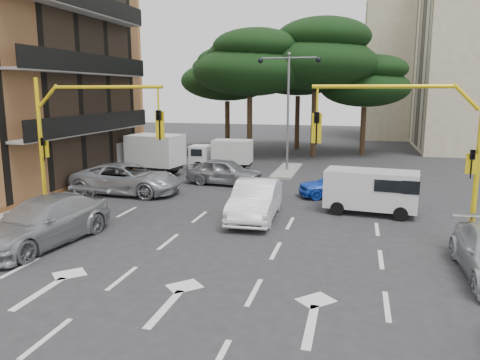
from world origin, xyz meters
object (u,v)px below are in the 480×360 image
object	(u,v)px
signal_mast_left	(77,129)
car_white_hatch	(255,200)
car_silver_wagon	(43,222)
street_lamp_center	(288,91)
box_truck_a	(143,155)
car_silver_cross_a	(127,179)
signal_mast_right	(424,137)
van_white	(371,192)
box_truck_b	(221,155)
car_silver_cross_b	(225,172)
car_blue_compact	(337,184)

from	to	relation	value
signal_mast_left	car_white_hatch	distance (m)	8.08
car_silver_wagon	street_lamp_center	bearing A→B (deg)	77.81
car_silver_wagon	box_truck_a	xyz separation A→B (m)	(-2.72, 13.83, 0.51)
car_silver_cross_a	box_truck_a	world-z (taller)	box_truck_a
box_truck_a	signal_mast_right	bearing A→B (deg)	-116.61
car_white_hatch	car_silver_cross_a	xyz separation A→B (m)	(-7.74, 3.20, -0.01)
car_white_hatch	van_white	xyz separation A→B (m)	(4.84, 2.12, 0.18)
car_white_hatch	car_silver_cross_a	size ratio (longest dim) A/B	0.85
signal_mast_left	car_white_hatch	xyz separation A→B (m)	(7.24, 1.89, -3.06)
box_truck_b	signal_mast_right	bearing A→B (deg)	-143.41
car_silver_cross_b	box_truck_a	xyz separation A→B (m)	(-6.12, 1.81, 0.56)
street_lamp_center	box_truck_b	size ratio (longest dim) A/B	1.80
street_lamp_center	car_white_hatch	distance (m)	12.97
signal_mast_left	street_lamp_center	size ratio (longest dim) A/B	0.77
car_white_hatch	car_silver_wagon	bearing A→B (deg)	-144.99
car_white_hatch	car_silver_cross_b	distance (m)	7.62
street_lamp_center	car_silver_cross_a	bearing A→B (deg)	-129.32
street_lamp_center	car_silver_wagon	distance (m)	18.96
car_blue_compact	van_white	distance (m)	3.43
signal_mast_right	street_lamp_center	world-z (taller)	street_lamp_center
car_blue_compact	car_white_hatch	bearing A→B (deg)	-52.76
car_blue_compact	box_truck_a	size ratio (longest dim) A/B	0.73
car_silver_wagon	box_truck_a	bearing A→B (deg)	108.90
car_silver_wagon	car_silver_cross_a	distance (m)	8.43
signal_mast_right	car_silver_cross_b	world-z (taller)	signal_mast_right
street_lamp_center	car_silver_cross_b	world-z (taller)	street_lamp_center
car_silver_cross_a	van_white	bearing A→B (deg)	-93.75
car_silver_wagon	car_silver_cross_b	world-z (taller)	car_silver_wagon
box_truck_a	car_blue_compact	bearing A→B (deg)	-98.55
car_silver_cross_b	car_silver_wagon	bearing A→B (deg)	170.24
van_white	box_truck_b	world-z (taller)	box_truck_b
signal_mast_right	signal_mast_left	bearing A→B (deg)	180.00
signal_mast_right	car_white_hatch	bearing A→B (deg)	163.50
box_truck_b	signal_mast_left	bearing A→B (deg)	166.98
car_white_hatch	box_truck_b	distance (m)	12.63
signal_mast_right	car_silver_cross_b	size ratio (longest dim) A/B	1.32
signal_mast_right	car_blue_compact	world-z (taller)	signal_mast_right
signal_mast_left	street_lamp_center	xyz separation A→B (m)	(6.80, 14.01, 1.54)
car_blue_compact	car_silver_cross_a	distance (m)	11.11
box_truck_b	street_lamp_center	bearing A→B (deg)	-87.00
car_blue_compact	van_white	world-z (taller)	van_white
signal_mast_right	van_white	bearing A→B (deg)	110.96
signal_mast_right	box_truck_b	distance (m)	17.84
signal_mast_right	van_white	distance (m)	5.17
car_white_hatch	car_silver_cross_a	world-z (taller)	car_white_hatch
signal_mast_left	car_silver_cross_a	size ratio (longest dim) A/B	1.02
signal_mast_right	car_white_hatch	xyz separation A→B (m)	(-6.37, 1.89, -3.06)
car_blue_compact	car_silver_cross_b	xyz separation A→B (m)	(-6.53, 1.74, 0.10)
signal_mast_left	car_white_hatch	bearing A→B (deg)	14.63
car_silver_wagon	car_silver_cross_b	size ratio (longest dim) A/B	1.25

